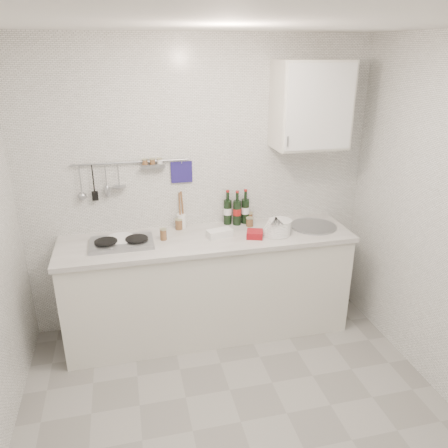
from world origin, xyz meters
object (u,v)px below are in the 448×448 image
object	(u,v)px
utensil_crock	(182,219)
plate_stack_hob	(120,240)
wall_cabinet	(311,105)
wine_bottles	(237,207)
plate_stack_sink	(278,227)

from	to	relation	value
utensil_crock	plate_stack_hob	bearing A→B (deg)	-159.88
wall_cabinet	utensil_crock	xyz separation A→B (m)	(-1.08, 0.13, -0.95)
plate_stack_hob	wine_bottles	size ratio (longest dim) A/B	0.83
plate_stack_sink	wall_cabinet	bearing A→B (deg)	31.14
wall_cabinet	wine_bottles	xyz separation A→B (m)	(-0.59, 0.11, -0.87)
wall_cabinet	plate_stack_sink	bearing A→B (deg)	-148.86
plate_stack_sink	wine_bottles	bearing A→B (deg)	133.90
plate_stack_sink	utensil_crock	world-z (taller)	utensil_crock
wall_cabinet	utensil_crock	size ratio (longest dim) A/B	2.09
plate_stack_sink	wine_bottles	xyz separation A→B (m)	(-0.28, 0.29, 0.10)
plate_stack_hob	wine_bottles	xyz separation A→B (m)	(1.02, 0.17, 0.14)
plate_stack_hob	plate_stack_sink	world-z (taller)	plate_stack_sink
wine_bottles	plate_stack_hob	bearing A→B (deg)	-170.32
utensil_crock	plate_stack_sink	bearing A→B (deg)	-22.15
plate_stack_hob	wall_cabinet	bearing A→B (deg)	2.28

